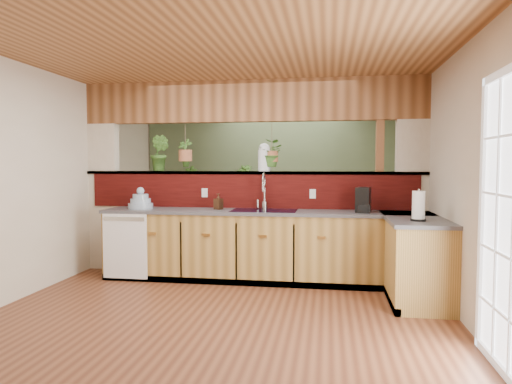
% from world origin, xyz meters
% --- Properties ---
extents(ground, '(4.60, 7.00, 0.01)m').
position_xyz_m(ground, '(0.00, 0.00, 0.00)').
color(ground, brown).
rests_on(ground, ground).
extents(ceiling, '(4.60, 7.00, 0.01)m').
position_xyz_m(ceiling, '(0.00, 0.00, 2.60)').
color(ceiling, brown).
rests_on(ceiling, ground).
extents(wall_back, '(4.60, 0.02, 2.60)m').
position_xyz_m(wall_back, '(0.00, 3.50, 1.30)').
color(wall_back, beige).
rests_on(wall_back, ground).
extents(wall_left, '(0.02, 7.00, 2.60)m').
position_xyz_m(wall_left, '(-2.30, 0.00, 1.30)').
color(wall_left, beige).
rests_on(wall_left, ground).
extents(wall_right, '(0.02, 7.00, 2.60)m').
position_xyz_m(wall_right, '(2.30, 0.00, 1.30)').
color(wall_right, beige).
rests_on(wall_right, ground).
extents(pass_through_partition, '(4.60, 0.21, 2.60)m').
position_xyz_m(pass_through_partition, '(0.03, 1.35, 1.19)').
color(pass_through_partition, beige).
rests_on(pass_through_partition, ground).
extents(pass_through_ledge, '(4.60, 0.21, 0.04)m').
position_xyz_m(pass_through_ledge, '(0.00, 1.35, 1.37)').
color(pass_through_ledge, brown).
rests_on(pass_through_ledge, ground).
extents(header_beam, '(4.60, 0.15, 0.55)m').
position_xyz_m(header_beam, '(0.00, 1.35, 2.33)').
color(header_beam, brown).
rests_on(header_beam, ground).
extents(sage_backwall, '(4.55, 0.02, 2.55)m').
position_xyz_m(sage_backwall, '(0.00, 3.48, 1.30)').
color(sage_backwall, '#586B49').
rests_on(sage_backwall, ground).
extents(countertop, '(4.14, 1.52, 0.90)m').
position_xyz_m(countertop, '(0.84, 0.87, 0.45)').
color(countertop, olive).
rests_on(countertop, ground).
extents(dishwasher, '(0.58, 0.03, 0.82)m').
position_xyz_m(dishwasher, '(-1.48, 0.66, 0.46)').
color(dishwasher, white).
rests_on(dishwasher, ground).
extents(navy_sink, '(0.82, 0.50, 0.18)m').
position_xyz_m(navy_sink, '(0.25, 0.98, 0.82)').
color(navy_sink, black).
rests_on(navy_sink, countertop).
extents(french_door, '(0.06, 1.02, 2.16)m').
position_xyz_m(french_door, '(2.27, -1.30, 1.05)').
color(french_door, white).
rests_on(french_door, ground).
extents(faucet, '(0.21, 0.21, 0.47)m').
position_xyz_m(faucet, '(0.22, 1.13, 1.15)').
color(faucet, '#B7B7B2').
rests_on(faucet, countertop).
extents(dish_stack, '(0.32, 0.32, 0.28)m').
position_xyz_m(dish_stack, '(-1.39, 0.97, 0.99)').
color(dish_stack, '#8A9CB2').
rests_on(dish_stack, countertop).
extents(soap_dispenser, '(0.12, 0.13, 0.21)m').
position_xyz_m(soap_dispenser, '(-0.35, 1.03, 1.00)').
color(soap_dispenser, '#392314').
rests_on(soap_dispenser, countertop).
extents(coffee_maker, '(0.16, 0.27, 0.30)m').
position_xyz_m(coffee_maker, '(1.47, 0.95, 1.04)').
color(coffee_maker, black).
rests_on(coffee_maker, countertop).
extents(paper_towel, '(0.15, 0.15, 0.33)m').
position_xyz_m(paper_towel, '(1.97, 0.17, 1.05)').
color(paper_towel, black).
rests_on(paper_towel, countertop).
extents(glass_jar, '(0.17, 0.17, 0.37)m').
position_xyz_m(glass_jar, '(0.20, 1.35, 1.58)').
color(glass_jar, silver).
rests_on(glass_jar, pass_through_ledge).
extents(ledge_plant_left, '(0.33, 0.30, 0.49)m').
position_xyz_m(ledge_plant_left, '(-1.26, 1.35, 1.64)').
color(ledge_plant_left, '#335E20').
rests_on(ledge_plant_left, pass_through_ledge).
extents(hanging_plant_a, '(0.24, 0.19, 0.52)m').
position_xyz_m(hanging_plant_a, '(-0.90, 1.35, 1.77)').
color(hanging_plant_a, brown).
rests_on(hanging_plant_a, header_beam).
extents(hanging_plant_b, '(0.39, 0.36, 0.53)m').
position_xyz_m(hanging_plant_b, '(0.30, 1.35, 1.78)').
color(hanging_plant_b, brown).
rests_on(hanging_plant_b, header_beam).
extents(shelving_console, '(1.54, 0.62, 1.00)m').
position_xyz_m(shelving_console, '(-0.81, 3.25, 0.50)').
color(shelving_console, black).
rests_on(shelving_console, ground).
extents(shelf_plant_a, '(0.27, 0.20, 0.47)m').
position_xyz_m(shelf_plant_a, '(-1.41, 3.25, 1.23)').
color(shelf_plant_a, '#335E20').
rests_on(shelf_plant_a, shelving_console).
extents(shelf_plant_b, '(0.33, 0.33, 0.48)m').
position_xyz_m(shelf_plant_b, '(-0.42, 3.25, 1.24)').
color(shelf_plant_b, '#335E20').
rests_on(shelf_plant_b, shelving_console).
extents(floor_plant, '(0.82, 0.75, 0.76)m').
position_xyz_m(floor_plant, '(1.39, 2.08, 0.38)').
color(floor_plant, '#335E20').
rests_on(floor_plant, ground).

